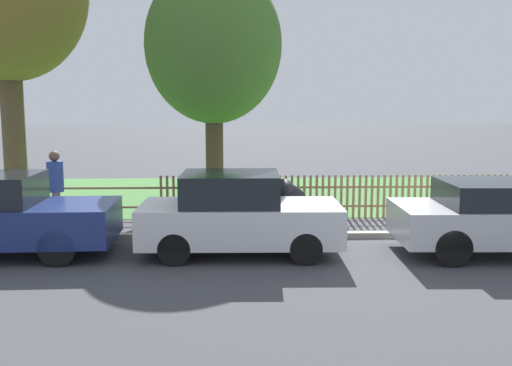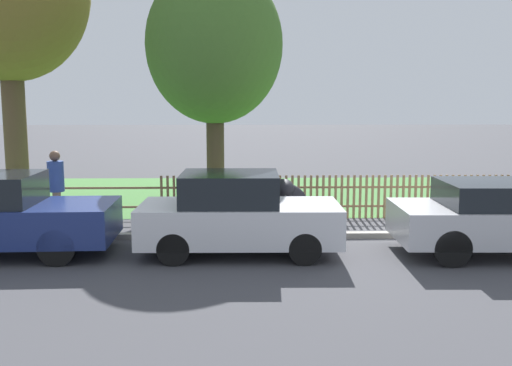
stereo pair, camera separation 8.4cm
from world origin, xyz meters
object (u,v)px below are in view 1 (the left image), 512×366
parked_car_black_saloon (238,214)px  covered_motorcycle (266,200)px  parked_car_navy_estate (504,217)px  tree_behind_motorcycle (213,46)px  pedestrian_near_fence (56,185)px

parked_car_black_saloon → covered_motorcycle: bearing=73.0°
parked_car_black_saloon → parked_car_navy_estate: size_ratio=0.90×
tree_behind_motorcycle → parked_car_black_saloon: bearing=-83.1°
parked_car_black_saloon → pedestrian_near_fence: size_ratio=2.11×
tree_behind_motorcycle → pedestrian_near_fence: size_ratio=3.70×
parked_car_black_saloon → tree_behind_motorcycle: size_ratio=0.57×
parked_car_navy_estate → tree_behind_motorcycle: tree_behind_motorcycle is taller
parked_car_black_saloon → tree_behind_motorcycle: bearing=97.6°
parked_car_black_saloon → tree_behind_motorcycle: 6.74m
covered_motorcycle → pedestrian_near_fence: bearing=172.2°
parked_car_black_saloon → pedestrian_near_fence: (-4.12, 2.23, 0.25)m
parked_car_navy_estate → tree_behind_motorcycle: size_ratio=0.63×
parked_car_navy_estate → pedestrian_near_fence: pedestrian_near_fence is taller
covered_motorcycle → tree_behind_motorcycle: 5.39m
tree_behind_motorcycle → covered_motorcycle: bearing=-70.6°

